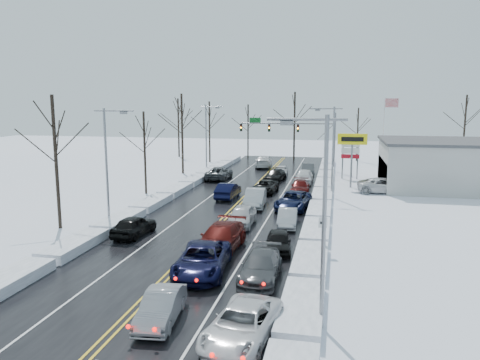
% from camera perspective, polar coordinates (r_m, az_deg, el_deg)
% --- Properties ---
extents(ground, '(160.00, 160.00, 0.00)m').
position_cam_1_polar(ground, '(39.13, -1.73, -4.50)').
color(ground, white).
rests_on(ground, ground).
extents(road_surface, '(14.00, 84.00, 0.01)m').
position_cam_1_polar(road_surface, '(41.01, -1.08, -3.83)').
color(road_surface, black).
rests_on(road_surface, ground).
extents(snow_bank_left, '(1.91, 72.00, 0.64)m').
position_cam_1_polar(snow_bank_left, '(43.31, -10.94, -3.29)').
color(snow_bank_left, white).
rests_on(snow_bank_left, ground).
extents(snow_bank_right, '(1.91, 72.00, 0.64)m').
position_cam_1_polar(snow_bank_right, '(40.05, 9.61, -4.30)').
color(snow_bank_right, white).
rests_on(snow_bank_right, ground).
extents(traffic_signal_mast, '(13.28, 0.39, 8.00)m').
position_cam_1_polar(traffic_signal_mast, '(65.23, 7.02, 5.96)').
color(traffic_signal_mast, slate).
rests_on(traffic_signal_mast, ground).
extents(tires_plus_sign, '(3.20, 0.34, 6.00)m').
position_cam_1_polar(tires_plus_sign, '(53.09, 13.52, 4.43)').
color(tires_plus_sign, slate).
rests_on(tires_plus_sign, ground).
extents(used_vehicles_sign, '(2.20, 0.22, 4.65)m').
position_cam_1_polar(used_vehicles_sign, '(59.23, 13.31, 3.32)').
color(used_vehicles_sign, slate).
rests_on(used_vehicles_sign, ground).
extents(speed_limit_sign, '(0.55, 0.09, 2.35)m').
position_cam_1_polar(speed_limit_sign, '(29.95, 10.06, -5.83)').
color(speed_limit_sign, slate).
rests_on(speed_limit_sign, ground).
extents(flagpole, '(1.87, 1.20, 10.00)m').
position_cam_1_polar(flagpole, '(67.27, 17.24, 6.09)').
color(flagpole, silver).
rests_on(flagpole, ground).
extents(dealership_building, '(20.40, 12.40, 5.30)m').
position_cam_1_polar(dealership_building, '(57.32, 26.96, 1.66)').
color(dealership_building, '#B4B3AE').
rests_on(dealership_building, ground).
extents(streetlight_se, '(3.20, 0.25, 9.00)m').
position_cam_1_polar(streetlight_se, '(19.36, 9.67, -3.11)').
color(streetlight_se, slate).
rests_on(streetlight_se, ground).
extents(streetlight_ne, '(3.20, 0.25, 9.00)m').
position_cam_1_polar(streetlight_ne, '(47.08, 11.04, 4.28)').
color(streetlight_ne, slate).
rests_on(streetlight_ne, ground).
extents(streetlight_sw, '(3.20, 0.25, 9.00)m').
position_cam_1_polar(streetlight_sw, '(37.36, -15.74, 2.76)').
color(streetlight_sw, slate).
rests_on(streetlight_sw, ground).
extents(streetlight_nw, '(3.20, 0.25, 9.00)m').
position_cam_1_polar(streetlight_nw, '(63.42, -3.98, 5.75)').
color(streetlight_nw, slate).
rests_on(streetlight_nw, ground).
extents(tree_left_b, '(4.00, 4.00, 10.00)m').
position_cam_1_polar(tree_left_b, '(37.12, -21.69, 5.00)').
color(tree_left_b, '#2D231C').
rests_on(tree_left_b, ground).
extents(tree_left_c, '(3.40, 3.40, 8.50)m').
position_cam_1_polar(tree_left_c, '(49.04, -11.59, 5.20)').
color(tree_left_c, '#2D231C').
rests_on(tree_left_c, ground).
extents(tree_left_d, '(4.20, 4.20, 10.50)m').
position_cam_1_polar(tree_left_d, '(62.27, -7.10, 7.50)').
color(tree_left_d, '#2D231C').
rests_on(tree_left_d, ground).
extents(tree_left_e, '(3.80, 3.80, 9.50)m').
position_cam_1_polar(tree_left_e, '(73.64, -3.75, 7.32)').
color(tree_left_e, '#2D231C').
rests_on(tree_left_e, ground).
extents(tree_far_a, '(4.00, 4.00, 10.00)m').
position_cam_1_polar(tree_far_a, '(81.51, -7.54, 7.72)').
color(tree_far_a, '#2D231C').
rests_on(tree_far_a, ground).
extents(tree_far_b, '(3.60, 3.60, 9.00)m').
position_cam_1_polar(tree_far_b, '(79.37, 0.99, 7.25)').
color(tree_far_b, '#2D231C').
rests_on(tree_far_b, ground).
extents(tree_far_c, '(4.40, 4.40, 11.00)m').
position_cam_1_polar(tree_far_c, '(76.22, 6.68, 8.14)').
color(tree_far_c, '#2D231C').
rests_on(tree_far_c, ground).
extents(tree_far_d, '(3.40, 3.40, 8.50)m').
position_cam_1_polar(tree_far_d, '(77.53, 14.19, 6.65)').
color(tree_far_d, '#2D231C').
rests_on(tree_far_d, ground).
extents(tree_far_e, '(4.20, 4.20, 10.50)m').
position_cam_1_polar(tree_far_e, '(80.21, 25.79, 7.08)').
color(tree_far_e, '#2D231C').
rests_on(tree_far_e, ground).
extents(queued_car_1, '(1.82, 4.22, 1.35)m').
position_cam_1_polar(queued_car_1, '(21.63, -9.56, -16.65)').
color(queued_car_1, gray).
rests_on(queued_car_1, ground).
extents(queued_car_2, '(3.19, 6.03, 1.61)m').
position_cam_1_polar(queued_car_2, '(26.79, -4.59, -11.25)').
color(queued_car_2, black).
rests_on(queued_car_2, ground).
extents(queued_car_3, '(2.62, 5.90, 1.68)m').
position_cam_1_polar(queued_car_3, '(30.57, -2.34, -8.56)').
color(queued_car_3, '#4A0D09').
rests_on(queued_car_3, ground).
extents(queued_car_4, '(1.85, 4.57, 1.55)m').
position_cam_1_polar(queued_car_4, '(36.43, 0.23, -5.56)').
color(queued_car_4, silver).
rests_on(queued_car_4, ground).
extents(queued_car_5, '(2.06, 5.05, 1.63)m').
position_cam_1_polar(queued_car_5, '(42.78, 1.85, -3.28)').
color(queued_car_5, '#A4A7AC').
rests_on(queued_car_5, ground).
extents(queued_car_6, '(2.54, 4.93, 1.33)m').
position_cam_1_polar(queued_car_6, '(49.18, 3.05, -1.59)').
color(queued_car_6, black).
rests_on(queued_car_6, ground).
extents(queued_car_7, '(2.54, 5.07, 1.41)m').
position_cam_1_polar(queued_car_7, '(56.50, 4.27, -0.14)').
color(queued_car_7, black).
rests_on(queued_car_7, ground).
extents(queued_car_8, '(1.82, 4.04, 1.35)m').
position_cam_1_polar(queued_car_8, '(60.63, 5.06, 0.51)').
color(queued_car_8, silver).
rests_on(queued_car_8, ground).
extents(queued_car_10, '(3.00, 5.35, 1.41)m').
position_cam_1_polar(queued_car_10, '(19.89, 0.24, -19.00)').
color(queued_car_10, silver).
rests_on(queued_car_10, ground).
extents(queued_car_11, '(2.06, 4.96, 1.43)m').
position_cam_1_polar(queued_car_11, '(25.90, 2.53, -11.99)').
color(queued_car_11, '#45484B').
rests_on(queued_car_11, ground).
extents(queued_car_12, '(2.00, 4.03, 1.32)m').
position_cam_1_polar(queued_car_12, '(30.44, 4.70, -8.67)').
color(queued_car_12, black).
rests_on(queued_car_12, ground).
extents(queued_car_13, '(1.64, 4.15, 1.34)m').
position_cam_1_polar(queued_car_13, '(36.32, 5.79, -5.66)').
color(queued_car_13, '#A7A9AF').
rests_on(queued_car_13, ground).
extents(queued_car_14, '(3.25, 5.86, 1.55)m').
position_cam_1_polar(queued_car_14, '(42.15, 6.48, -3.53)').
color(queued_car_14, black).
rests_on(queued_car_14, ground).
extents(queued_car_15, '(2.01, 4.64, 1.33)m').
position_cam_1_polar(queued_car_15, '(49.54, 7.33, -1.57)').
color(queued_car_15, '#430909').
rests_on(queued_car_15, ground).
extents(queued_car_16, '(1.98, 4.92, 1.68)m').
position_cam_1_polar(queued_car_16, '(55.14, 7.77, -0.45)').
color(queued_car_16, silver).
rests_on(queued_car_16, ground).
extents(queued_car_17, '(1.65, 4.51, 1.48)m').
position_cam_1_polar(queued_car_17, '(61.85, 8.30, 0.63)').
color(queued_car_17, '#434648').
rests_on(queued_car_17, ground).
extents(oncoming_car_0, '(1.75, 4.75, 1.55)m').
position_cam_1_polar(oncoming_car_0, '(46.48, -1.46, -2.24)').
color(oncoming_car_0, black).
rests_on(oncoming_car_0, ground).
extents(oncoming_car_1, '(2.65, 5.63, 1.56)m').
position_cam_1_polar(oncoming_car_1, '(57.75, -2.55, 0.09)').
color(oncoming_car_1, '#45484B').
rests_on(oncoming_car_1, ground).
extents(oncoming_car_2, '(3.12, 6.17, 1.72)m').
position_cam_1_polar(oncoming_car_2, '(68.33, 2.87, 1.56)').
color(oncoming_car_2, silver).
rests_on(oncoming_car_2, ground).
extents(oncoming_car_3, '(2.10, 4.51, 1.49)m').
position_cam_1_polar(oncoming_car_3, '(34.55, -12.76, -6.65)').
color(oncoming_car_3, black).
rests_on(oncoming_car_3, ground).
extents(parked_car_0, '(5.65, 2.65, 1.56)m').
position_cam_1_polar(parked_car_0, '(51.41, 17.19, -1.52)').
color(parked_car_0, silver).
rests_on(parked_car_0, ground).
extents(parked_car_1, '(2.90, 5.71, 1.59)m').
position_cam_1_polar(parked_car_1, '(55.03, 20.15, -0.97)').
color(parked_car_1, '#3C3E41').
rests_on(parked_car_1, ground).
extents(parked_car_2, '(1.83, 4.24, 1.42)m').
position_cam_1_polar(parked_car_2, '(60.76, 17.46, 0.12)').
color(parked_car_2, black).
rests_on(parked_car_2, ground).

